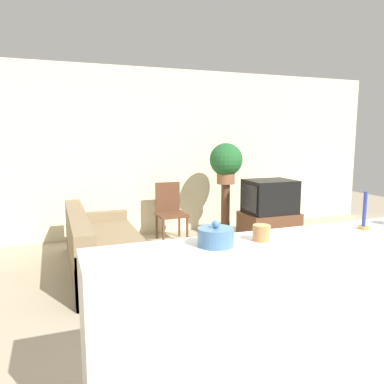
{
  "coord_description": "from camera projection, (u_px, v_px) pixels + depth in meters",
  "views": [
    {
      "loc": [
        -1.27,
        -2.57,
        1.63
      ],
      "look_at": [
        0.54,
        2.25,
        0.85
      ],
      "focal_mm": 35.0,
      "sensor_mm": 36.0,
      "label": 1
    }
  ],
  "objects": [
    {
      "name": "decorative_bowl",
      "position": [
        216.0,
        237.0,
        2.13
      ],
      "size": [
        0.21,
        0.21,
        0.15
      ],
      "color": "#4C7AAD",
      "rests_on": "foreground_counter"
    },
    {
      "name": "foreground_counter",
      "position": [
        275.0,
        316.0,
        2.36
      ],
      "size": [
        2.33,
        0.44,
        1.01
      ],
      "color": "silver",
      "rests_on": "ground_plane"
    },
    {
      "name": "plant_stand",
      "position": [
        225.0,
        210.0,
        6.03
      ],
      "size": [
        0.14,
        0.14,
        0.87
      ],
      "color": "brown",
      "rests_on": "ground_plane"
    },
    {
      "name": "couch",
      "position": [
        103.0,
        250.0,
        4.51
      ],
      "size": [
        0.85,
        2.09,
        0.73
      ],
      "color": "#847051",
      "rests_on": "ground_plane"
    },
    {
      "name": "wooden_chair",
      "position": [
        170.0,
        209.0,
        5.86
      ],
      "size": [
        0.44,
        0.44,
        0.9
      ],
      "color": "brown",
      "rests_on": "ground_plane"
    },
    {
      "name": "tv_stand",
      "position": [
        269.0,
        228.0,
        5.7
      ],
      "size": [
        0.81,
        0.6,
        0.47
      ],
      "color": "brown",
      "rests_on": "ground_plane"
    },
    {
      "name": "television",
      "position": [
        270.0,
        196.0,
        5.62
      ],
      "size": [
        0.71,
        0.57,
        0.5
      ],
      "color": "black",
      "rests_on": "tv_stand"
    },
    {
      "name": "potted_plant",
      "position": [
        226.0,
        161.0,
        5.91
      ],
      "size": [
        0.52,
        0.52,
        0.65
      ],
      "color": "#8E5B3D",
      "rests_on": "plant_stand"
    },
    {
      "name": "candle_jar",
      "position": [
        261.0,
        233.0,
        2.23
      ],
      "size": [
        0.11,
        0.11,
        0.1
      ],
      "color": "#C6844C",
      "rests_on": "foreground_counter"
    },
    {
      "name": "candlestick",
      "position": [
        364.0,
        217.0,
        2.5
      ],
      "size": [
        0.07,
        0.07,
        0.26
      ],
      "color": "#B7933D",
      "rests_on": "foreground_counter"
    },
    {
      "name": "wall_back",
      "position": [
        135.0,
        153.0,
        6.04
      ],
      "size": [
        9.0,
        0.06,
        2.7
      ],
      "color": "beige",
      "rests_on": "ground_plane"
    },
    {
      "name": "ground_plane",
      "position": [
        226.0,
        336.0,
        3.07
      ],
      "size": [
        14.0,
        14.0,
        0.0
      ],
      "primitive_type": "plane",
      "color": "tan"
    }
  ]
}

